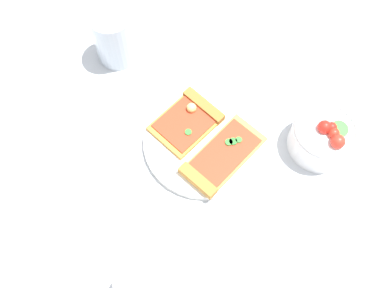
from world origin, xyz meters
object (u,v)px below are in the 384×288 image
Objects in this scene: plate at (204,142)px; salad_bowl at (323,137)px; pizza_slice_far at (219,159)px; soda_glass at (115,38)px; pizza_slice_near at (190,119)px; pepper_shaker at (124,286)px.

salad_bowl is (0.18, -0.12, 0.03)m from plate.
pizza_slice_far is at bearing 158.89° from salad_bowl.
soda_glass is at bearing 98.19° from plate.
pizza_slice_near is 0.10m from pizza_slice_far.
salad_bowl is 1.78× the size of pepper_shaker.
salad_bowl reaches higher than plate.
soda_glass reaches higher than salad_bowl.
soda_glass is at bearing 63.21° from pepper_shaker.
salad_bowl reaches higher than pepper_shaker.
pizza_slice_near is at bearing -80.14° from soda_glass.
plate is at bearing 90.17° from pizza_slice_far.
pizza_slice_far is at bearing -83.05° from soda_glass.
plate is 0.27m from soda_glass.
pizza_slice_near is 0.79× the size of pizza_slice_far.
pizza_slice_far is 2.65× the size of pepper_shaker.
pepper_shaker is at bearing -175.34° from salad_bowl.
soda_glass is at bearing 99.86° from pizza_slice_near.
plate is 1.30× the size of pizza_slice_far.
soda_glass reaches higher than pizza_slice_far.
soda_glass is 1.79× the size of pepper_shaker.
pepper_shaker is (-0.25, -0.15, 0.03)m from plate.
pepper_shaker is at bearing -157.42° from pizza_slice_far.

